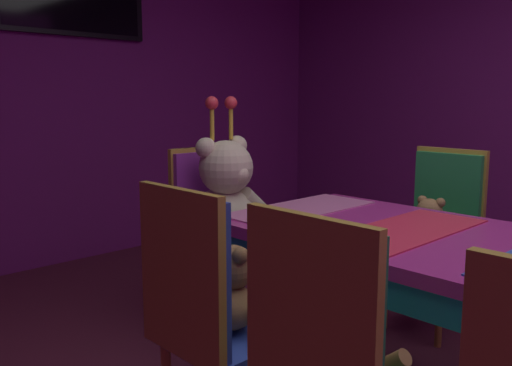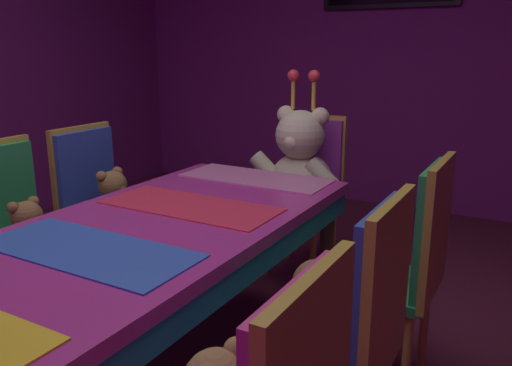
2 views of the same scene
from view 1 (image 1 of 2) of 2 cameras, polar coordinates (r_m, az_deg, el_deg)
wall_back at (r=4.43m, az=-18.97°, el=10.29°), size 5.20×0.12×2.80m
banquet_table at (r=2.13m, az=22.19°, el=-8.26°), size 0.90×2.02×0.75m
chair_left_1 at (r=1.48m, az=7.54°, el=-17.80°), size 0.42×0.41×0.98m
teddy_left_1 at (r=1.59m, az=10.91°, el=-16.60°), size 0.23×0.30×0.28m
chair_left_2 at (r=1.82m, az=-5.84°, el=-12.40°), size 0.42×0.41×0.98m
teddy_left_2 at (r=1.91m, az=-2.33°, el=-11.49°), size 0.25×0.33×0.31m
chair_right_2 at (r=3.16m, az=19.00°, el=-3.65°), size 0.42×0.41×0.98m
teddy_right_2 at (r=3.04m, az=17.74°, el=-4.43°), size 0.23×0.30×0.28m
throne_chair at (r=3.08m, az=-5.04°, el=-3.50°), size 0.41×0.42×0.98m
king_teddy_bear at (r=2.93m, az=-3.05°, el=-1.70°), size 0.63×0.49×0.81m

